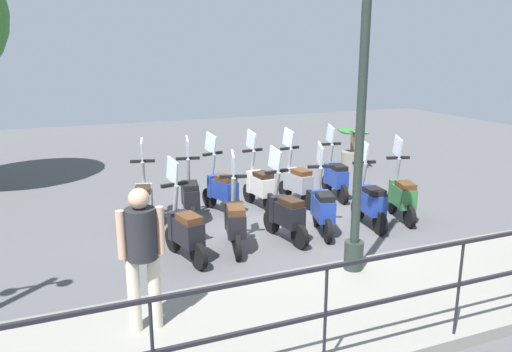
{
  "coord_description": "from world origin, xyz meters",
  "views": [
    {
      "loc": [
        -7.81,
        3.77,
        3.12
      ],
      "look_at": [
        0.2,
        0.5,
        0.9
      ],
      "focal_mm": 35.0,
      "sensor_mm": 36.0,
      "label": 1
    }
  ],
  "objects_px": {
    "scooter_near_3": "(286,213)",
    "scooter_far_2": "(259,184)",
    "lamp_post_near": "(361,120)",
    "scooter_near_2": "(323,207)",
    "potted_palm": "(352,152)",
    "scooter_near_0": "(402,195)",
    "scooter_near_4": "(235,221)",
    "scooter_far_0": "(335,176)",
    "scooter_far_5": "(144,200)",
    "scooter_near_1": "(370,201)",
    "pedestrian_distant": "(142,249)",
    "scooter_far_1": "(297,181)",
    "scooter_far_3": "(222,189)",
    "scooter_far_4": "(190,196)",
    "scooter_near_5": "(185,230)"
  },
  "relations": [
    {
      "from": "scooter_near_3",
      "to": "scooter_far_2",
      "type": "distance_m",
      "value": 1.82
    },
    {
      "from": "lamp_post_near",
      "to": "scooter_near_2",
      "type": "relative_size",
      "value": 3.01
    },
    {
      "from": "potted_palm",
      "to": "scooter_far_2",
      "type": "height_order",
      "value": "scooter_far_2"
    },
    {
      "from": "scooter_near_0",
      "to": "scooter_near_4",
      "type": "height_order",
      "value": "same"
    },
    {
      "from": "scooter_near_3",
      "to": "scooter_near_4",
      "type": "bearing_deg",
      "value": 83.59
    },
    {
      "from": "scooter_near_4",
      "to": "scooter_far_0",
      "type": "relative_size",
      "value": 1.0
    },
    {
      "from": "scooter_near_3",
      "to": "scooter_far_5",
      "type": "relative_size",
      "value": 1.0
    },
    {
      "from": "scooter_near_1",
      "to": "pedestrian_distant",
      "type": "bearing_deg",
      "value": 122.17
    },
    {
      "from": "scooter_near_0",
      "to": "scooter_far_1",
      "type": "distance_m",
      "value": 2.1
    },
    {
      "from": "scooter_near_3",
      "to": "scooter_far_0",
      "type": "xyz_separation_m",
      "value": [
        1.8,
        -2.02,
        0.0
      ]
    },
    {
      "from": "scooter_near_2",
      "to": "scooter_far_1",
      "type": "bearing_deg",
      "value": 4.61
    },
    {
      "from": "scooter_near_2",
      "to": "scooter_near_0",
      "type": "bearing_deg",
      "value": -70.82
    },
    {
      "from": "potted_palm",
      "to": "scooter_far_2",
      "type": "xyz_separation_m",
      "value": [
        -2.22,
        3.6,
        0.04
      ]
    },
    {
      "from": "scooter_near_4",
      "to": "scooter_far_0",
      "type": "height_order",
      "value": "same"
    },
    {
      "from": "potted_palm",
      "to": "scooter_near_3",
      "type": "xyz_separation_m",
      "value": [
        -4.02,
        3.88,
        0.04
      ]
    },
    {
      "from": "scooter_near_1",
      "to": "scooter_far_5",
      "type": "height_order",
      "value": "same"
    },
    {
      "from": "scooter_near_0",
      "to": "scooter_near_1",
      "type": "distance_m",
      "value": 0.78
    },
    {
      "from": "scooter_near_2",
      "to": "scooter_far_3",
      "type": "relative_size",
      "value": 1.0
    },
    {
      "from": "scooter_near_2",
      "to": "scooter_far_1",
      "type": "height_order",
      "value": "same"
    },
    {
      "from": "scooter_near_2",
      "to": "scooter_near_4",
      "type": "relative_size",
      "value": 1.0
    },
    {
      "from": "scooter_near_4",
      "to": "scooter_far_1",
      "type": "relative_size",
      "value": 1.0
    },
    {
      "from": "pedestrian_distant",
      "to": "potted_palm",
      "type": "relative_size",
      "value": 1.5
    },
    {
      "from": "scooter_far_2",
      "to": "scooter_far_4",
      "type": "distance_m",
      "value": 1.5
    },
    {
      "from": "scooter_near_3",
      "to": "scooter_far_1",
      "type": "relative_size",
      "value": 1.0
    },
    {
      "from": "scooter_far_1",
      "to": "scooter_far_4",
      "type": "height_order",
      "value": "same"
    },
    {
      "from": "scooter_far_0",
      "to": "scooter_far_5",
      "type": "distance_m",
      "value": 4.07
    },
    {
      "from": "scooter_near_4",
      "to": "scooter_near_0",
      "type": "bearing_deg",
      "value": -72.58
    },
    {
      "from": "scooter_near_1",
      "to": "scooter_far_2",
      "type": "height_order",
      "value": "same"
    },
    {
      "from": "scooter_near_0",
      "to": "scooter_near_3",
      "type": "distance_m",
      "value": 2.44
    },
    {
      "from": "potted_palm",
      "to": "scooter_near_2",
      "type": "distance_m",
      "value": 5.08
    },
    {
      "from": "potted_palm",
      "to": "lamp_post_near",
      "type": "bearing_deg",
      "value": 147.44
    },
    {
      "from": "scooter_far_4",
      "to": "pedestrian_distant",
      "type": "bearing_deg",
      "value": 167.63
    },
    {
      "from": "scooter_far_0",
      "to": "scooter_far_1",
      "type": "relative_size",
      "value": 1.0
    },
    {
      "from": "scooter_far_0",
      "to": "scooter_far_2",
      "type": "relative_size",
      "value": 1.0
    },
    {
      "from": "scooter_near_1",
      "to": "scooter_far_1",
      "type": "xyz_separation_m",
      "value": [
        1.71,
        0.58,
        0.0
      ]
    },
    {
      "from": "scooter_near_5",
      "to": "scooter_far_0",
      "type": "relative_size",
      "value": 1.0
    },
    {
      "from": "scooter_near_1",
      "to": "scooter_near_5",
      "type": "distance_m",
      "value": 3.41
    },
    {
      "from": "pedestrian_distant",
      "to": "scooter_far_2",
      "type": "height_order",
      "value": "pedestrian_distant"
    },
    {
      "from": "scooter_far_4",
      "to": "lamp_post_near",
      "type": "bearing_deg",
      "value": -145.83
    },
    {
      "from": "scooter_near_1",
      "to": "scooter_far_3",
      "type": "height_order",
      "value": "same"
    },
    {
      "from": "scooter_far_5",
      "to": "scooter_far_4",
      "type": "bearing_deg",
      "value": -83.37
    },
    {
      "from": "scooter_far_4",
      "to": "scooter_far_1",
      "type": "bearing_deg",
      "value": -75.92
    },
    {
      "from": "scooter_near_0",
      "to": "scooter_far_3",
      "type": "bearing_deg",
      "value": 75.54
    },
    {
      "from": "scooter_far_2",
      "to": "scooter_near_3",
      "type": "bearing_deg",
      "value": 163.59
    },
    {
      "from": "scooter_far_2",
      "to": "scooter_far_5",
      "type": "xyz_separation_m",
      "value": [
        -0.16,
        2.32,
        0.0
      ]
    },
    {
      "from": "scooter_near_4",
      "to": "scooter_far_5",
      "type": "distance_m",
      "value": 2.03
    },
    {
      "from": "scooter_near_1",
      "to": "scooter_far_2",
      "type": "bearing_deg",
      "value": 44.12
    },
    {
      "from": "scooter_far_0",
      "to": "scooter_far_5",
      "type": "bearing_deg",
      "value": 99.1
    },
    {
      "from": "pedestrian_distant",
      "to": "scooter_far_4",
      "type": "xyz_separation_m",
      "value": [
        3.64,
        -1.47,
        -0.6
      ]
    },
    {
      "from": "lamp_post_near",
      "to": "scooter_near_2",
      "type": "xyz_separation_m",
      "value": [
        1.69,
        -0.47,
        -1.74
      ]
    }
  ]
}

